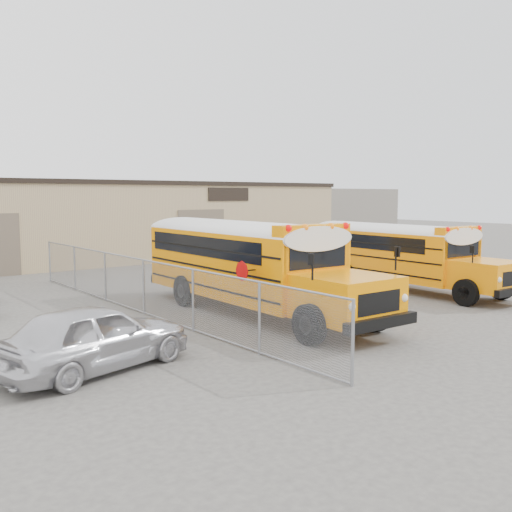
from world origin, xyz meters
TOP-DOWN VIEW (x-y plane):
  - ground at (0.00, 0.00)m, footprint 120.00×120.00m
  - warehouse at (-0.00, 19.99)m, footprint 30.20×10.20m
  - chainlink_fence at (-6.00, 3.00)m, footprint 0.07×18.07m
  - distant_building_right at (24.00, 24.00)m, footprint 10.00×8.00m
  - school_bus_left at (-2.88, 7.53)m, footprint 3.31×10.57m
  - school_bus_right at (4.97, 6.68)m, footprint 2.79×9.41m
  - tarp_bundle at (0.13, -1.34)m, footprint 1.04×0.97m
  - car_silver at (-9.64, -1.76)m, footprint 4.76×2.79m

SIDE VIEW (x-z plane):
  - ground at x=0.00m, z-range 0.00..0.00m
  - tarp_bundle at x=0.13m, z-range 0.02..1.34m
  - car_silver at x=-9.64m, z-range 0.00..1.52m
  - chainlink_fence at x=-6.00m, z-range 0.00..1.80m
  - school_bus_right at x=4.97m, z-range 0.21..2.94m
  - school_bus_left at x=-2.88m, z-range 0.24..3.31m
  - distant_building_right at x=24.00m, z-range 0.00..4.40m
  - warehouse at x=0.00m, z-range 0.04..4.71m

